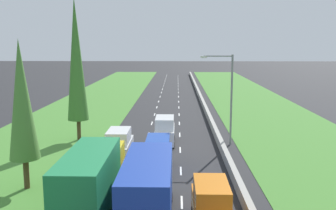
{
  "coord_description": "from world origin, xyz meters",
  "views": [
    {
      "loc": [
        1.4,
        -1.9,
        10.12
      ],
      "look_at": [
        0.09,
        54.45,
        0.81
      ],
      "focal_mm": 40.35,
      "sensor_mm": 36.0,
      "label": 1
    }
  ],
  "objects_px": {
    "blue_box_truck_centre_lane": "(149,191)",
    "blue_van_centre_lane": "(158,154)",
    "orange_van_right_lane": "(211,207)",
    "poplar_tree_second": "(22,100)",
    "green_box_truck_left_lane": "(93,182)",
    "poplar_tree_third": "(76,60)",
    "white_van_left_lane": "(119,146)",
    "white_van_centre_lane": "(165,131)",
    "street_light_mast": "(228,93)"
  },
  "relations": [
    {
      "from": "green_box_truck_left_lane",
      "to": "street_light_mast",
      "type": "height_order",
      "value": "street_light_mast"
    },
    {
      "from": "white_van_left_lane",
      "to": "green_box_truck_left_lane",
      "type": "bearing_deg",
      "value": -89.51
    },
    {
      "from": "orange_van_right_lane",
      "to": "white_van_centre_lane",
      "type": "relative_size",
      "value": 1.0
    },
    {
      "from": "green_box_truck_left_lane",
      "to": "white_van_centre_lane",
      "type": "bearing_deg",
      "value": 77.38
    },
    {
      "from": "white_van_left_lane",
      "to": "street_light_mast",
      "type": "distance_m",
      "value": 12.12
    },
    {
      "from": "orange_van_right_lane",
      "to": "street_light_mast",
      "type": "height_order",
      "value": "street_light_mast"
    },
    {
      "from": "white_van_centre_lane",
      "to": "street_light_mast",
      "type": "distance_m",
      "value": 7.33
    },
    {
      "from": "white_van_left_lane",
      "to": "poplar_tree_third",
      "type": "bearing_deg",
      "value": 126.92
    },
    {
      "from": "blue_van_centre_lane",
      "to": "green_box_truck_left_lane",
      "type": "bearing_deg",
      "value": -112.4
    },
    {
      "from": "blue_box_truck_centre_lane",
      "to": "white_van_left_lane",
      "type": "bearing_deg",
      "value": 106.16
    },
    {
      "from": "white_van_centre_lane",
      "to": "poplar_tree_second",
      "type": "relative_size",
      "value": 0.47
    },
    {
      "from": "green_box_truck_left_lane",
      "to": "poplar_tree_second",
      "type": "height_order",
      "value": "poplar_tree_second"
    },
    {
      "from": "white_van_left_lane",
      "to": "street_light_mast",
      "type": "xyz_separation_m",
      "value": [
        9.99,
        5.69,
        3.83
      ]
    },
    {
      "from": "orange_van_right_lane",
      "to": "white_van_centre_lane",
      "type": "height_order",
      "value": "same"
    },
    {
      "from": "blue_van_centre_lane",
      "to": "poplar_tree_second",
      "type": "height_order",
      "value": "poplar_tree_second"
    },
    {
      "from": "white_van_left_lane",
      "to": "white_van_centre_lane",
      "type": "distance_m",
      "value": 6.77
    },
    {
      "from": "blue_box_truck_centre_lane",
      "to": "street_light_mast",
      "type": "distance_m",
      "value": 19.0
    },
    {
      "from": "orange_van_right_lane",
      "to": "poplar_tree_third",
      "type": "height_order",
      "value": "poplar_tree_third"
    },
    {
      "from": "orange_van_right_lane",
      "to": "poplar_tree_second",
      "type": "distance_m",
      "value": 14.47
    },
    {
      "from": "poplar_tree_second",
      "to": "poplar_tree_third",
      "type": "distance_m",
      "value": 13.58
    },
    {
      "from": "green_box_truck_left_lane",
      "to": "poplar_tree_third",
      "type": "relative_size",
      "value": 0.64
    },
    {
      "from": "orange_van_right_lane",
      "to": "poplar_tree_second",
      "type": "height_order",
      "value": "poplar_tree_second"
    },
    {
      "from": "white_van_left_lane",
      "to": "white_van_centre_lane",
      "type": "xyz_separation_m",
      "value": [
        3.74,
        5.65,
        0.0
      ]
    },
    {
      "from": "green_box_truck_left_lane",
      "to": "white_van_left_lane",
      "type": "xyz_separation_m",
      "value": [
        -0.09,
        10.67,
        -0.78
      ]
    },
    {
      "from": "green_box_truck_left_lane",
      "to": "blue_van_centre_lane",
      "type": "xyz_separation_m",
      "value": [
        3.38,
        8.21,
        -0.78
      ]
    },
    {
      "from": "green_box_truck_left_lane",
      "to": "street_light_mast",
      "type": "relative_size",
      "value": 1.04
    },
    {
      "from": "poplar_tree_third",
      "to": "street_light_mast",
      "type": "distance_m",
      "value": 15.7
    },
    {
      "from": "green_box_truck_left_lane",
      "to": "blue_van_centre_lane",
      "type": "bearing_deg",
      "value": 67.6
    },
    {
      "from": "white_van_centre_lane",
      "to": "street_light_mast",
      "type": "relative_size",
      "value": 0.54
    },
    {
      "from": "orange_van_right_lane",
      "to": "poplar_tree_third",
      "type": "xyz_separation_m",
      "value": [
        -12.11,
        19.18,
        7.01
      ]
    },
    {
      "from": "white_van_left_lane",
      "to": "poplar_tree_second",
      "type": "height_order",
      "value": "poplar_tree_second"
    },
    {
      "from": "green_box_truck_left_lane",
      "to": "blue_van_centre_lane",
      "type": "height_order",
      "value": "green_box_truck_left_lane"
    },
    {
      "from": "orange_van_right_lane",
      "to": "white_van_centre_lane",
      "type": "xyz_separation_m",
      "value": [
        -3.04,
        17.74,
        0.0
      ]
    },
    {
      "from": "blue_box_truck_centre_lane",
      "to": "white_van_centre_lane",
      "type": "bearing_deg",
      "value": 89.03
    },
    {
      "from": "poplar_tree_third",
      "to": "street_light_mast",
      "type": "relative_size",
      "value": 1.64
    },
    {
      "from": "poplar_tree_second",
      "to": "poplar_tree_third",
      "type": "bearing_deg",
      "value": 88.99
    },
    {
      "from": "green_box_truck_left_lane",
      "to": "white_van_centre_lane",
      "type": "height_order",
      "value": "green_box_truck_left_lane"
    },
    {
      "from": "blue_box_truck_centre_lane",
      "to": "orange_van_right_lane",
      "type": "relative_size",
      "value": 1.92
    },
    {
      "from": "white_van_left_lane",
      "to": "poplar_tree_third",
      "type": "xyz_separation_m",
      "value": [
        -5.32,
        7.09,
        7.01
      ]
    },
    {
      "from": "green_box_truck_left_lane",
      "to": "street_light_mast",
      "type": "xyz_separation_m",
      "value": [
        9.9,
        16.36,
        3.05
      ]
    },
    {
      "from": "poplar_tree_third",
      "to": "street_light_mast",
      "type": "bearing_deg",
      "value": -5.21
    },
    {
      "from": "green_box_truck_left_lane",
      "to": "poplar_tree_third",
      "type": "distance_m",
      "value": 19.58
    },
    {
      "from": "white_van_centre_lane",
      "to": "poplar_tree_third",
      "type": "relative_size",
      "value": 0.33
    },
    {
      "from": "blue_box_truck_centre_lane",
      "to": "blue_van_centre_lane",
      "type": "relative_size",
      "value": 1.92
    },
    {
      "from": "green_box_truck_left_lane",
      "to": "blue_box_truck_centre_lane",
      "type": "xyz_separation_m",
      "value": [
        3.35,
        -1.22,
        0.0
      ]
    },
    {
      "from": "orange_van_right_lane",
      "to": "blue_van_centre_lane",
      "type": "relative_size",
      "value": 1.0
    },
    {
      "from": "poplar_tree_second",
      "to": "street_light_mast",
      "type": "height_order",
      "value": "poplar_tree_second"
    },
    {
      "from": "blue_box_truck_centre_lane",
      "to": "white_van_centre_lane",
      "type": "xyz_separation_m",
      "value": [
        0.3,
        17.53,
        -0.78
      ]
    },
    {
      "from": "orange_van_right_lane",
      "to": "blue_box_truck_centre_lane",
      "type": "bearing_deg",
      "value": 176.52
    },
    {
      "from": "green_box_truck_left_lane",
      "to": "white_van_centre_lane",
      "type": "xyz_separation_m",
      "value": [
        3.65,
        16.31,
        -0.78
      ]
    }
  ]
}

